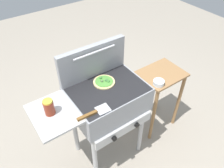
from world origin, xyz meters
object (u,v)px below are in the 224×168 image
(pizza_veggie, at_px, (104,82))
(spatula, at_px, (94,113))
(topping_bowl_near, at_px, (159,83))
(prep_table, at_px, (159,89))
(sauce_jar, at_px, (49,107))
(grill, at_px, (106,101))

(pizza_veggie, distance_m, spatula, 0.36)
(spatula, distance_m, topping_bowl_near, 0.76)
(spatula, distance_m, prep_table, 0.98)
(topping_bowl_near, bearing_deg, pizza_veggie, 159.89)
(spatula, height_order, prep_table, spatula)
(sauce_jar, xyz_separation_m, spatula, (0.26, -0.19, -0.06))
(grill, distance_m, spatula, 0.32)
(grill, relative_size, sauce_jar, 7.43)
(pizza_veggie, bearing_deg, spatula, -135.70)
(grill, bearing_deg, topping_bowl_near, -11.00)
(topping_bowl_near, bearing_deg, sauce_jar, 173.27)
(prep_table, bearing_deg, grill, -179.63)
(pizza_veggie, bearing_deg, grill, -113.03)
(grill, distance_m, topping_bowl_near, 0.53)
(sauce_jar, height_order, spatula, sauce_jar)
(sauce_jar, relative_size, topping_bowl_near, 1.23)
(pizza_veggie, bearing_deg, topping_bowl_near, -20.11)
(pizza_veggie, distance_m, prep_table, 0.74)
(grill, bearing_deg, pizza_veggie, 66.97)
(grill, xyz_separation_m, topping_bowl_near, (0.52, -0.10, 0.02))
(grill, height_order, sauce_jar, sauce_jar)
(sauce_jar, relative_size, prep_table, 0.17)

